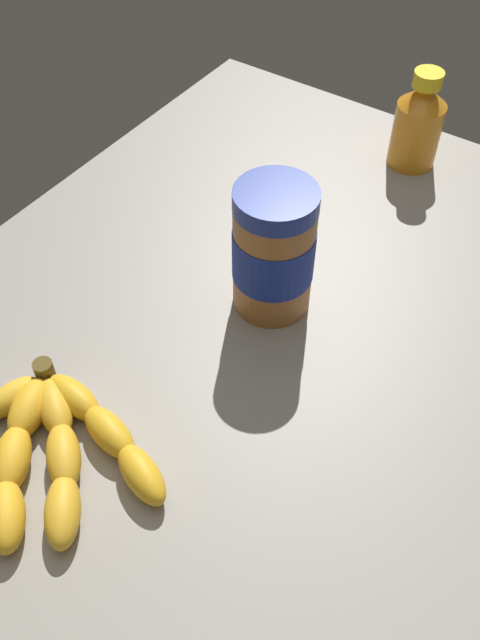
% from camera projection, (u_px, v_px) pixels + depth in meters
% --- Properties ---
extents(ground_plane, '(0.92, 0.69, 0.04)m').
position_uv_depth(ground_plane, '(247.00, 330.00, 0.78)').
color(ground_plane, gray).
extents(banana_bunch, '(0.18, 0.22, 0.03)m').
position_uv_depth(banana_bunch, '(43.00, 445.00, 0.63)').
color(banana_bunch, gold).
rests_on(banana_bunch, ground_plane).
extents(peanut_butter_jar, '(0.09, 0.09, 0.15)m').
position_uv_depth(peanut_butter_jar, '(274.00, 251.00, 0.72)').
color(peanut_butter_jar, '#9E602D').
rests_on(peanut_butter_jar, ground_plane).
extents(honey_bottle, '(0.06, 0.06, 0.13)m').
position_uv_depth(honey_bottle, '(418.00, 123.00, 0.90)').
color(honey_bottle, orange).
rests_on(honey_bottle, ground_plane).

